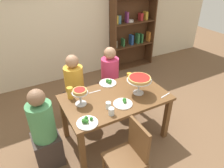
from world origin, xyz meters
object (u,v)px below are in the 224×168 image
bookshelf (132,20)px  salad_plate_spare (87,122)px  personal_pizza_stand (80,93)px  chair_near_left (130,154)px  cutlery_fork_far (140,77)px  deep_dish_pizza_stand (139,80)px  salad_plate_near_diner (108,82)px  beer_glass_amber_short (70,93)px  diner_far_left (75,92)px  salad_plate_far_diner (123,103)px  water_glass_clear_far (108,105)px  water_glass_clear_near (111,111)px  diner_far_right (110,83)px  dining_table (115,103)px  beer_glass_amber_tall (129,77)px  cutlery_fork_near (165,95)px  cutlery_knife_near (95,92)px  diner_head_west (45,134)px

bookshelf → salad_plate_spare: 3.18m
personal_pizza_stand → chair_near_left: bearing=-73.1°
chair_near_left → cutlery_fork_far: size_ratio=4.83×
deep_dish_pizza_stand → salad_plate_near_diner: 0.54m
salad_plate_near_diner → beer_glass_amber_short: bearing=-171.0°
diner_far_left → salad_plate_spare: 1.10m
salad_plate_far_diner → water_glass_clear_far: size_ratio=2.74×
chair_near_left → salad_plate_near_diner: bearing=-15.4°
water_glass_clear_far → cutlery_fork_far: (0.82, 0.48, -0.04)m
diner_far_left → personal_pizza_stand: (-0.14, -0.66, 0.41)m
diner_far_left → water_glass_clear_near: diner_far_left is taller
diner_far_right → salad_plate_far_diner: size_ratio=4.56×
beer_glass_amber_short → water_glass_clear_far: bearing=-52.0°
bookshelf → chair_near_left: bookshelf is taller
diner_far_right → salad_plate_spare: 1.38m
salad_plate_near_diner → beer_glass_amber_short: 0.64m
dining_table → salad_plate_near_diner: bearing=78.5°
bookshelf → beer_glass_amber_short: (-2.13, -1.76, -0.32)m
salad_plate_far_diner → dining_table: bearing=93.0°
bookshelf → salad_plate_far_diner: size_ratio=8.77×
salad_plate_spare → salad_plate_far_diner: bearing=11.7°
dining_table → salad_plate_spare: salad_plate_spare is taller
salad_plate_spare → bookshelf: bearing=47.5°
salad_plate_far_diner → beer_glass_amber_tall: (0.38, 0.47, 0.05)m
salad_plate_far_diner → beer_glass_amber_tall: 0.61m
personal_pizza_stand → water_glass_clear_near: bearing=-56.7°
salad_plate_far_diner → deep_dish_pizza_stand: bearing=20.3°
deep_dish_pizza_stand → salad_plate_near_diner: bearing=120.2°
dining_table → bookshelf: size_ratio=0.65×
salad_plate_spare → water_glass_clear_near: size_ratio=2.62×
deep_dish_pizza_stand → cutlery_fork_near: 0.43m
water_glass_clear_near → diner_far_left: bearing=96.1°
salad_plate_near_diner → cutlery_fork_near: 0.86m
salad_plate_near_diner → cutlery_knife_near: size_ratio=1.44×
personal_pizza_stand → salad_plate_far_diner: 0.58m
deep_dish_pizza_stand → cutlery_fork_near: bearing=-37.7°
bookshelf → chair_near_left: 3.37m
diner_far_right → water_glass_clear_far: 1.09m
salad_plate_far_diner → cutlery_knife_near: bearing=115.8°
diner_far_right → deep_dish_pizza_stand: diner_far_right is taller
diner_far_right → water_glass_clear_far: size_ratio=12.51×
beer_glass_amber_short → bookshelf: bearing=39.5°
beer_glass_amber_short → cutlery_fork_far: (1.17, 0.04, -0.08)m
dining_table → salad_plate_spare: 0.64m
salad_plate_spare → diner_head_west: bearing=144.2°
chair_near_left → water_glass_clear_far: chair_near_left is taller
bookshelf → salad_plate_spare: bearing=-132.5°
cutlery_fork_far → beer_glass_amber_tall: bearing=-1.4°
bookshelf → cutlery_knife_near: size_ratio=12.29×
chair_near_left → cutlery_fork_far: chair_near_left is taller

